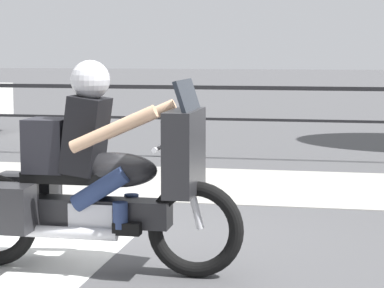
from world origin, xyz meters
TOP-DOWN VIEW (x-y plane):
  - ground_plane at (0.00, 0.00)m, footprint 120.00×120.00m
  - sidewalk_band at (0.00, 3.40)m, footprint 44.00×2.40m
  - fence_railing at (0.00, 5.52)m, footprint 36.00×0.05m
  - motorcycle at (0.37, -0.40)m, footprint 2.30×0.76m

SIDE VIEW (x-z plane):
  - ground_plane at x=0.00m, z-range 0.00..0.00m
  - sidewalk_band at x=0.00m, z-range 0.00..0.01m
  - motorcycle at x=0.37m, z-range -0.09..1.49m
  - fence_railing at x=0.00m, z-range 0.32..1.45m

